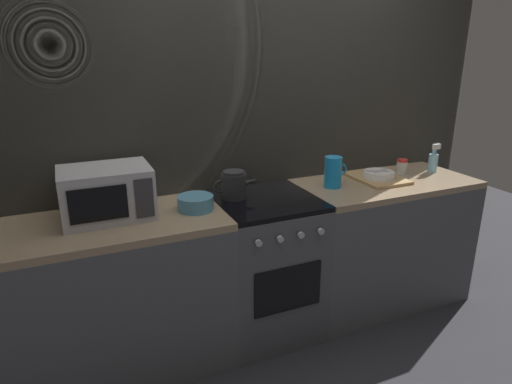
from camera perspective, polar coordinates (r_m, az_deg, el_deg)
The scene contains 12 objects.
ground_plane at distance 3.06m, azimuth 1.19°, elevation -16.96°, with size 8.00×8.00×0.00m, color #2D2D33.
back_wall at distance 2.85m, azimuth -1.42°, elevation 6.84°, with size 3.60×0.05×2.40m.
counter_left at distance 2.62m, azimuth -17.36°, elevation -12.81°, with size 1.20×0.60×0.90m.
stove_unit at distance 2.82m, azimuth 1.26°, elevation -9.51°, with size 0.60×0.63×0.90m.
counter_right at distance 3.27m, azimuth 15.77°, elevation -6.15°, with size 1.20×0.60×0.90m.
microwave at distance 2.45m, azimuth -18.71°, elevation -0.08°, with size 0.46×0.35×0.27m.
kettle at distance 2.63m, azimuth -2.85°, elevation 0.93°, with size 0.28×0.15×0.17m.
mixing_bowl at distance 2.48m, azimuth -7.79°, elevation -1.39°, with size 0.20×0.20×0.08m, color teal.
pitcher at distance 2.87m, azimuth 9.92°, elevation 2.55°, with size 0.16×0.11×0.20m.
dish_pile at distance 3.12m, azimuth 15.36°, elevation 1.96°, with size 0.30×0.40×0.07m.
spice_jar at distance 3.31m, azimuth 18.28°, elevation 3.15°, with size 0.08×0.08×0.10m.
spray_bottle at distance 3.42m, azimuth 21.87°, elevation 3.71°, with size 0.08×0.06×0.20m.
Camera 1 is at (-1.06, -2.26, 1.77)m, focal length 31.05 mm.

